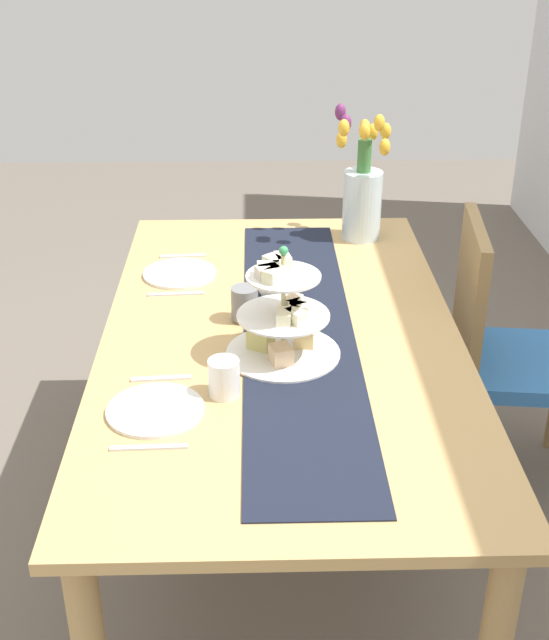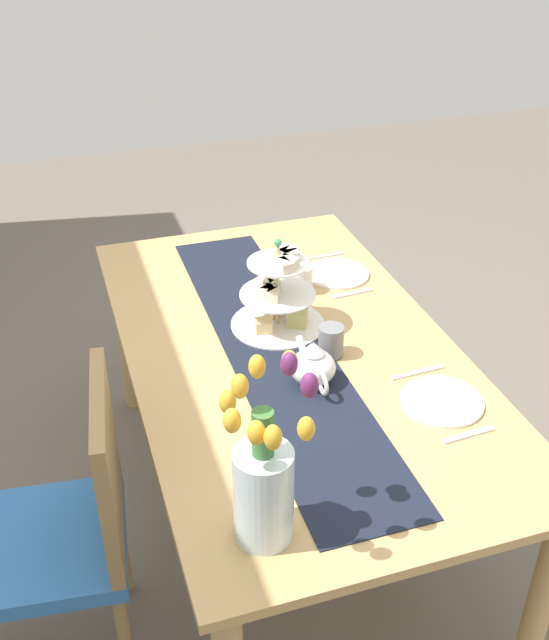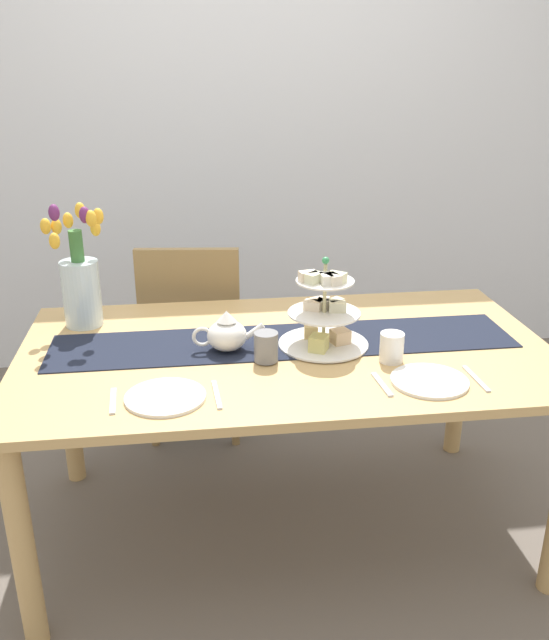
% 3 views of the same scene
% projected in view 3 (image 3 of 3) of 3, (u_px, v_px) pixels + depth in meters
% --- Properties ---
extents(ground_plane, '(8.00, 8.00, 0.00)m').
position_uv_depth(ground_plane, '(285.00, 526.00, 2.49)').
color(ground_plane, '#6B6056').
extents(room_wall_rear, '(6.00, 0.08, 2.60)m').
position_uv_depth(room_wall_rear, '(242.00, 123.00, 3.48)').
color(room_wall_rear, silver).
rests_on(room_wall_rear, ground_plane).
extents(dining_table, '(1.76, 0.98, 0.72)m').
position_uv_depth(dining_table, '(286.00, 372.00, 2.26)').
color(dining_table, tan).
rests_on(dining_table, ground_plane).
extents(chair_left, '(0.47, 0.47, 0.91)m').
position_uv_depth(chair_left, '(193.00, 332.00, 2.93)').
color(chair_left, olive).
rests_on(chair_left, ground_plane).
extents(table_runner, '(1.56, 0.30, 0.00)m').
position_uv_depth(table_runner, '(284.00, 341.00, 2.27)').
color(table_runner, black).
rests_on(table_runner, dining_table).
extents(tiered_cake_stand, '(0.30, 0.30, 0.30)m').
position_uv_depth(tiered_cake_stand, '(324.00, 315.00, 2.20)').
color(tiered_cake_stand, beige).
rests_on(tiered_cake_stand, table_runner).
extents(teapot, '(0.24, 0.13, 0.14)m').
position_uv_depth(teapot, '(227.00, 334.00, 2.18)').
color(teapot, white).
rests_on(teapot, table_runner).
extents(tulip_vase, '(0.22, 0.19, 0.46)m').
position_uv_depth(tulip_vase, '(80.00, 281.00, 2.36)').
color(tulip_vase, silver).
rests_on(tulip_vase, dining_table).
extents(dinner_plate_left, '(0.23, 0.23, 0.01)m').
position_uv_depth(dinner_plate_left, '(165.00, 397.00, 1.89)').
color(dinner_plate_left, white).
rests_on(dinner_plate_left, dining_table).
extents(fork_left, '(0.03, 0.15, 0.01)m').
position_uv_depth(fork_left, '(113.00, 401.00, 1.88)').
color(fork_left, silver).
rests_on(fork_left, dining_table).
extents(knife_left, '(0.02, 0.17, 0.01)m').
position_uv_depth(knife_left, '(217.00, 394.00, 1.91)').
color(knife_left, silver).
rests_on(knife_left, dining_table).
extents(dinner_plate_right, '(0.23, 0.23, 0.01)m').
position_uv_depth(dinner_plate_right, '(429.00, 381.00, 1.99)').
color(dinner_plate_right, white).
rests_on(dinner_plate_right, dining_table).
extents(fork_right, '(0.03, 0.15, 0.01)m').
position_uv_depth(fork_right, '(382.00, 384.00, 1.97)').
color(fork_right, silver).
rests_on(fork_right, dining_table).
extents(knife_right, '(0.02, 0.17, 0.01)m').
position_uv_depth(knife_right, '(476.00, 379.00, 2.01)').
color(knife_right, silver).
rests_on(knife_right, dining_table).
extents(mug_grey, '(0.08, 0.08, 0.09)m').
position_uv_depth(mug_grey, '(266.00, 347.00, 2.11)').
color(mug_grey, slate).
rests_on(mug_grey, table_runner).
extents(mug_white_text, '(0.08, 0.08, 0.09)m').
position_uv_depth(mug_white_text, '(392.00, 347.00, 2.11)').
color(mug_white_text, white).
rests_on(mug_white_text, dining_table).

